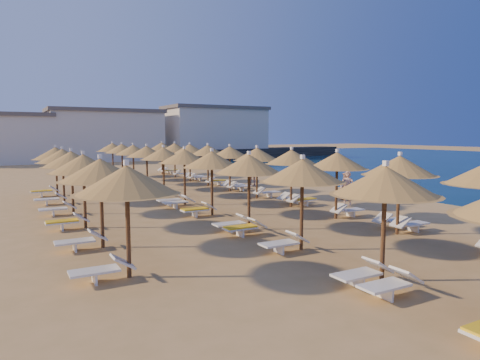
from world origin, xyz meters
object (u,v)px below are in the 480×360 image
parasol_row_east (257,155)px  parasol_row_west (184,157)px  jetty (266,153)px  beachgoer_a (348,188)px  beachgoer_c (252,173)px  beachgoer_b (346,187)px

parasol_row_east → parasol_row_west: 4.58m
jetty → beachgoer_a: bearing=-124.6°
parasol_row_west → beachgoer_c: 9.22m
beachgoer_c → parasol_row_east: bearing=-87.7°
beachgoer_a → beachgoer_c: beachgoer_c is taller
parasol_row_west → beachgoer_c: bearing=35.6°
beachgoer_b → beachgoer_a: bearing=-45.6°
jetty → beachgoer_c: size_ratio=15.63×
parasol_row_east → beachgoer_c: size_ratio=19.59×
beachgoer_a → parasol_row_west: bearing=-144.1°
parasol_row_east → beachgoer_b: bearing=-38.6°
parasol_row_east → parasol_row_west: same height
beachgoer_a → jetty: bearing=128.6°
parasol_row_west → jetty: bearing=52.3°
beachgoer_a → beachgoer_c: bearing=157.4°
beachgoer_a → beachgoer_b: bearing=116.9°
parasol_row_east → beachgoer_b: 5.45m
jetty → beachgoer_c: beachgoer_c is taller
jetty → parasol_row_east: parasol_row_east is taller
beachgoer_a → beachgoer_b: size_ratio=1.13×
jetty → parasol_row_west: parasol_row_west is taller
parasol_row_east → beachgoer_c: 6.20m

